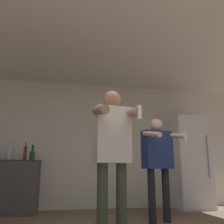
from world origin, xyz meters
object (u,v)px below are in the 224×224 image
(person_woman_foreground, at_px, (112,146))
(person_man_side, at_px, (158,157))
(bottle_brown_liquor, at_px, (25,153))
(bottle_tall_gin, at_px, (9,152))
(refrigerator, at_px, (189,162))
(bottle_green_wine, at_px, (32,155))

(person_woman_foreground, bearing_deg, person_man_side, 47.80)
(bottle_brown_liquor, distance_m, bottle_tall_gin, 0.28)
(refrigerator, xyz_separation_m, bottle_green_wine, (-3.09, -0.05, 0.10))
(refrigerator, bearing_deg, person_woman_foreground, -133.05)
(bottle_green_wine, xyz_separation_m, person_man_side, (1.96, -1.14, -0.07))
(bottle_brown_liquor, distance_m, person_woman_foreground, 2.44)
(refrigerator, bearing_deg, bottle_green_wine, -179.06)
(refrigerator, xyz_separation_m, person_man_side, (-1.14, -1.19, 0.03))
(refrigerator, xyz_separation_m, bottle_brown_liquor, (-3.22, -0.05, 0.13))
(person_man_side, bearing_deg, bottle_brown_liquor, 151.32)
(bottle_green_wine, bearing_deg, bottle_brown_liquor, 180.00)
(bottle_tall_gin, relative_size, person_man_side, 0.24)
(bottle_tall_gin, bearing_deg, bottle_green_wine, -0.00)
(refrigerator, relative_size, bottle_green_wine, 6.49)
(refrigerator, height_order, person_woman_foreground, refrigerator)
(bottle_green_wine, bearing_deg, person_man_side, -30.18)
(person_woman_foreground, height_order, person_man_side, person_woman_foreground)
(person_woman_foreground, bearing_deg, bottle_brown_liquor, 118.96)
(bottle_green_wine, bearing_deg, refrigerator, 0.94)
(bottle_brown_liquor, relative_size, bottle_green_wine, 1.19)
(bottle_green_wine, bearing_deg, bottle_tall_gin, 180.00)
(bottle_tall_gin, relative_size, bottle_green_wine, 1.29)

